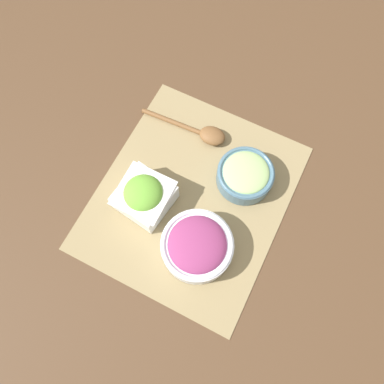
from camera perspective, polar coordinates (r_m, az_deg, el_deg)
ground_plane at (r=0.89m, az=-0.00°, el=-0.74°), size 3.00×3.00×0.00m
placemat at (r=0.89m, az=-0.00°, el=-0.70°), size 0.50×0.42×0.00m
cucumber_bowl at (r=0.88m, az=8.12°, el=2.61°), size 0.13×0.13×0.06m
onion_bowl at (r=0.82m, az=0.80°, el=-8.18°), size 0.16×0.16×0.07m
lettuce_bowl at (r=0.85m, az=-7.28°, el=-0.60°), size 0.13×0.13×0.08m
wooden_spoon at (r=0.94m, az=1.82°, el=9.00°), size 0.05×0.23×0.03m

